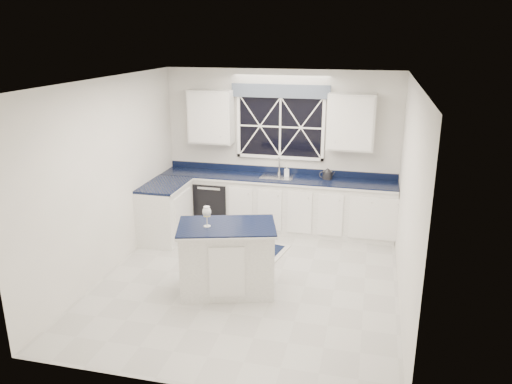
% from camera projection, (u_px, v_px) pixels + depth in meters
% --- Properties ---
extents(ground, '(4.50, 4.50, 0.00)m').
position_uv_depth(ground, '(249.00, 280.00, 6.88)').
color(ground, '#B3B3AE').
rests_on(ground, ground).
extents(back_wall, '(4.00, 0.10, 2.70)m').
position_uv_depth(back_wall, '(280.00, 150.00, 8.56)').
color(back_wall, beige).
rests_on(back_wall, ground).
extents(base_cabinets, '(3.99, 1.60, 0.90)m').
position_uv_depth(base_cabinets, '(255.00, 206.00, 8.47)').
color(base_cabinets, white).
rests_on(base_cabinets, ground).
extents(countertop, '(3.98, 0.64, 0.04)m').
position_uv_depth(countertop, '(277.00, 178.00, 8.41)').
color(countertop, black).
rests_on(countertop, base_cabinets).
extents(dishwasher, '(0.60, 0.58, 0.82)m').
position_uv_depth(dishwasher, '(215.00, 202.00, 8.81)').
color(dishwasher, black).
rests_on(dishwasher, ground).
extents(window, '(1.65, 0.09, 1.26)m').
position_uv_depth(window, '(280.00, 122.00, 8.37)').
color(window, black).
rests_on(window, ground).
extents(upper_cabinets, '(3.10, 0.34, 0.90)m').
position_uv_depth(upper_cabinets, '(279.00, 119.00, 8.23)').
color(upper_cabinets, white).
rests_on(upper_cabinets, ground).
extents(faucet, '(0.05, 0.20, 0.30)m').
position_uv_depth(faucet, '(279.00, 165.00, 8.54)').
color(faucet, '#BDBDC0').
rests_on(faucet, countertop).
extents(island, '(1.39, 1.06, 0.92)m').
position_uv_depth(island, '(227.00, 258.00, 6.48)').
color(island, white).
rests_on(island, ground).
extents(rug, '(1.53, 1.09, 0.02)m').
position_uv_depth(rug, '(240.00, 248.00, 7.88)').
color(rug, beige).
rests_on(rug, ground).
extents(kettle, '(0.26, 0.20, 0.19)m').
position_uv_depth(kettle, '(327.00, 174.00, 8.27)').
color(kettle, '#29292B').
rests_on(kettle, countertop).
extents(wine_glass, '(0.11, 0.11, 0.27)m').
position_uv_depth(wine_glass, '(207.00, 213.00, 6.25)').
color(wine_glass, silver).
rests_on(wine_glass, island).
extents(soap_bottle, '(0.09, 0.09, 0.18)m').
position_uv_depth(soap_bottle, '(287.00, 171.00, 8.44)').
color(soap_bottle, silver).
rests_on(soap_bottle, countertop).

